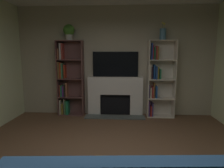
{
  "coord_description": "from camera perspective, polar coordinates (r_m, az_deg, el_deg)",
  "views": [
    {
      "loc": [
        0.19,
        -2.35,
        1.64
      ],
      "look_at": [
        0.0,
        1.14,
        1.1
      ],
      "focal_mm": 31.33,
      "sensor_mm": 36.0,
      "label": 1
    }
  ],
  "objects": [
    {
      "name": "vase_with_flowers",
      "position": [
        5.16,
        14.62,
        13.93
      ],
      "size": [
        0.16,
        0.16,
        0.44
      ],
      "color": "teal",
      "rests_on": "bookshelf_right"
    },
    {
      "name": "wall_back_accent",
      "position": [
        5.23,
        1.03,
        6.55
      ],
      "size": [
        5.25,
        0.06,
        2.86
      ],
      "primitive_type": "cube",
      "color": "#AFA28B",
      "rests_on": "ground_plane"
    },
    {
      "name": "bookshelf_right",
      "position": [
        5.19,
        13.16,
        1.55
      ],
      "size": [
        0.68,
        0.33,
        1.97
      ],
      "color": "beige",
      "rests_on": "ground_plane"
    },
    {
      "name": "tv",
      "position": [
        5.17,
        1.0,
        5.79
      ],
      "size": [
        1.19,
        0.06,
        0.65
      ],
      "primitive_type": "cube",
      "color": "black",
      "rests_on": "fireplace"
    },
    {
      "name": "potted_plant",
      "position": [
        5.25,
        -12.46,
        14.81
      ],
      "size": [
        0.29,
        0.29,
        0.4
      ],
      "color": "beige",
      "rests_on": "bookshelf_left"
    },
    {
      "name": "bookshelf_left",
      "position": [
        5.34,
        -12.79,
        0.95
      ],
      "size": [
        0.68,
        0.28,
        1.97
      ],
      "color": "brown",
      "rests_on": "ground_plane"
    },
    {
      "name": "fireplace",
      "position": [
        5.21,
        0.95,
        -3.39
      ],
      "size": [
        1.55,
        0.48,
        1.03
      ],
      "color": "silver",
      "rests_on": "ground_plane"
    }
  ]
}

